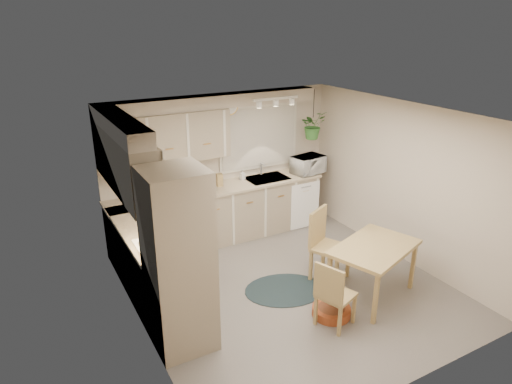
# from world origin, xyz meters

# --- Properties ---
(floor) EXTENTS (4.20, 4.20, 0.00)m
(floor) POSITION_xyz_m (0.00, 0.00, 0.00)
(floor) COLOR #68635B
(floor) RESTS_ON ground
(ceiling) EXTENTS (4.20, 4.20, 0.00)m
(ceiling) POSITION_xyz_m (0.00, 0.00, 2.40)
(ceiling) COLOR silver
(ceiling) RESTS_ON wall_back
(wall_back) EXTENTS (4.00, 0.04, 2.40)m
(wall_back) POSITION_xyz_m (0.00, 2.10, 1.20)
(wall_back) COLOR #BFB29E
(wall_back) RESTS_ON floor
(wall_front) EXTENTS (4.00, 0.04, 2.40)m
(wall_front) POSITION_xyz_m (0.00, -2.10, 1.20)
(wall_front) COLOR #BFB29E
(wall_front) RESTS_ON floor
(wall_left) EXTENTS (0.04, 4.20, 2.40)m
(wall_left) POSITION_xyz_m (-2.00, 0.00, 1.20)
(wall_left) COLOR #BFB29E
(wall_left) RESTS_ON floor
(wall_right) EXTENTS (0.04, 4.20, 2.40)m
(wall_right) POSITION_xyz_m (2.00, 0.00, 1.20)
(wall_right) COLOR #BFB29E
(wall_right) RESTS_ON floor
(base_cab_left) EXTENTS (0.60, 1.85, 0.90)m
(base_cab_left) POSITION_xyz_m (-1.70, 0.88, 0.45)
(base_cab_left) COLOR gray
(base_cab_left) RESTS_ON floor
(base_cab_back) EXTENTS (3.60, 0.60, 0.90)m
(base_cab_back) POSITION_xyz_m (-0.20, 1.80, 0.45)
(base_cab_back) COLOR gray
(base_cab_back) RESTS_ON floor
(counter_left) EXTENTS (0.64, 1.89, 0.04)m
(counter_left) POSITION_xyz_m (-1.69, 0.88, 0.92)
(counter_left) COLOR tan
(counter_left) RESTS_ON base_cab_left
(counter_back) EXTENTS (3.64, 0.64, 0.04)m
(counter_back) POSITION_xyz_m (-0.20, 1.79, 0.92)
(counter_back) COLOR tan
(counter_back) RESTS_ON base_cab_back
(oven_stack) EXTENTS (0.65, 0.65, 2.10)m
(oven_stack) POSITION_xyz_m (-1.68, -0.38, 1.05)
(oven_stack) COLOR gray
(oven_stack) RESTS_ON floor
(wall_oven_face) EXTENTS (0.02, 0.56, 0.58)m
(wall_oven_face) POSITION_xyz_m (-1.35, -0.38, 1.05)
(wall_oven_face) COLOR white
(wall_oven_face) RESTS_ON oven_stack
(upper_cab_left) EXTENTS (0.35, 2.00, 0.75)m
(upper_cab_left) POSITION_xyz_m (-1.82, 1.00, 1.83)
(upper_cab_left) COLOR gray
(upper_cab_left) RESTS_ON wall_left
(upper_cab_back) EXTENTS (2.00, 0.35, 0.75)m
(upper_cab_back) POSITION_xyz_m (-1.00, 1.93, 1.83)
(upper_cab_back) COLOR gray
(upper_cab_back) RESTS_ON wall_back
(soffit_left) EXTENTS (0.30, 2.00, 0.20)m
(soffit_left) POSITION_xyz_m (-1.85, 1.00, 2.30)
(soffit_left) COLOR #BFB29E
(soffit_left) RESTS_ON wall_left
(soffit_back) EXTENTS (3.60, 0.30, 0.20)m
(soffit_back) POSITION_xyz_m (-0.20, 1.95, 2.30)
(soffit_back) COLOR #BFB29E
(soffit_back) RESTS_ON wall_back
(cooktop) EXTENTS (0.52, 0.58, 0.02)m
(cooktop) POSITION_xyz_m (-1.68, 0.30, 0.94)
(cooktop) COLOR white
(cooktop) RESTS_ON counter_left
(range_hood) EXTENTS (0.40, 0.60, 0.14)m
(range_hood) POSITION_xyz_m (-1.70, 0.30, 1.40)
(range_hood) COLOR white
(range_hood) RESTS_ON upper_cab_left
(window_blinds) EXTENTS (1.40, 0.02, 1.00)m
(window_blinds) POSITION_xyz_m (0.70, 2.07, 1.60)
(window_blinds) COLOR beige
(window_blinds) RESTS_ON wall_back
(window_frame) EXTENTS (1.50, 0.02, 1.10)m
(window_frame) POSITION_xyz_m (0.70, 2.08, 1.60)
(window_frame) COLOR beige
(window_frame) RESTS_ON wall_back
(sink) EXTENTS (0.70, 0.48, 0.10)m
(sink) POSITION_xyz_m (0.70, 1.80, 0.90)
(sink) COLOR #A1A3A9
(sink) RESTS_ON counter_back
(dishwasher_front) EXTENTS (0.58, 0.02, 0.83)m
(dishwasher_front) POSITION_xyz_m (1.30, 1.49, 0.42)
(dishwasher_front) COLOR white
(dishwasher_front) RESTS_ON base_cab_back
(track_light_bar) EXTENTS (0.80, 0.04, 0.04)m
(track_light_bar) POSITION_xyz_m (0.70, 1.55, 2.33)
(track_light_bar) COLOR white
(track_light_bar) RESTS_ON ceiling
(wall_clock) EXTENTS (0.30, 0.03, 0.30)m
(wall_clock) POSITION_xyz_m (0.15, 2.07, 2.18)
(wall_clock) COLOR #EBB553
(wall_clock) RESTS_ON wall_back
(dining_table) EXTENTS (1.37, 1.13, 0.74)m
(dining_table) POSITION_xyz_m (0.86, -0.69, 0.37)
(dining_table) COLOR tan
(dining_table) RESTS_ON floor
(chair_left) EXTENTS (0.52, 0.52, 0.87)m
(chair_left) POSITION_xyz_m (0.05, -0.94, 0.43)
(chair_left) COLOR tan
(chair_left) RESTS_ON floor
(chair_back) EXTENTS (0.64, 0.64, 1.02)m
(chair_back) POSITION_xyz_m (0.64, -0.08, 0.51)
(chair_back) COLOR tan
(chair_back) RESTS_ON floor
(braided_rug) EXTENTS (1.31, 1.14, 0.01)m
(braided_rug) POSITION_xyz_m (-0.08, -0.03, 0.01)
(braided_rug) COLOR black
(braided_rug) RESTS_ON floor
(pet_bed) EXTENTS (0.54, 0.54, 0.11)m
(pet_bed) POSITION_xyz_m (0.13, -0.79, 0.06)
(pet_bed) COLOR #9F421F
(pet_bed) RESTS_ON floor
(microwave) EXTENTS (0.60, 0.40, 0.38)m
(microwave) POSITION_xyz_m (1.48, 1.70, 1.13)
(microwave) COLOR white
(microwave) RESTS_ON counter_back
(soap_bottle) EXTENTS (0.11, 0.18, 0.08)m
(soap_bottle) POSITION_xyz_m (0.30, 1.95, 0.98)
(soap_bottle) COLOR white
(soap_bottle) RESTS_ON counter_back
(hanging_plant) EXTENTS (0.45, 0.50, 0.37)m
(hanging_plant) POSITION_xyz_m (1.54, 1.70, 1.74)
(hanging_plant) COLOR #326A2A
(hanging_plant) RESTS_ON ceiling
(coffee_maker) EXTENTS (0.21, 0.24, 0.31)m
(coffee_maker) POSITION_xyz_m (-1.00, 1.80, 1.10)
(coffee_maker) COLOR black
(coffee_maker) RESTS_ON counter_back
(toaster) EXTENTS (0.30, 0.19, 0.18)m
(toaster) POSITION_xyz_m (-0.67, 1.82, 1.03)
(toaster) COLOR #A1A3A9
(toaster) RESTS_ON counter_back
(knife_block) EXTENTS (0.10, 0.10, 0.21)m
(knife_block) POSITION_xyz_m (-0.16, 1.85, 1.04)
(knife_block) COLOR tan
(knife_block) RESTS_ON counter_back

